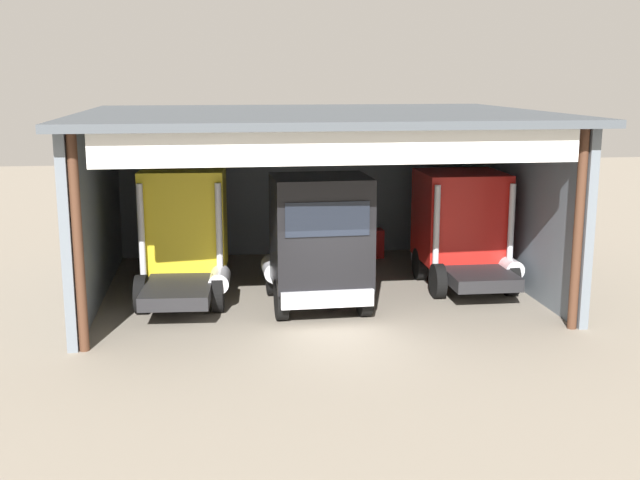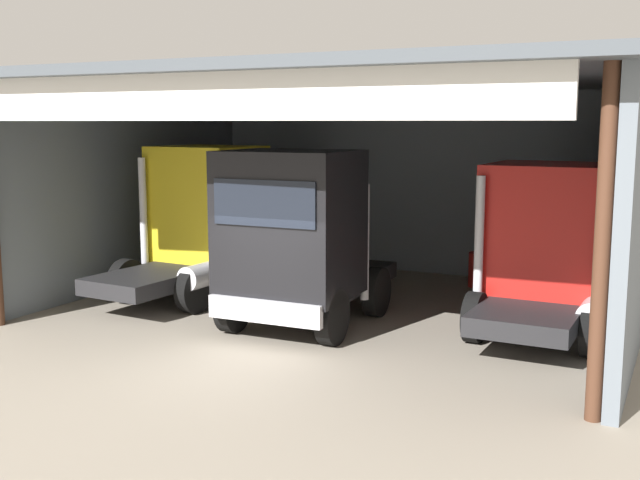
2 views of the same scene
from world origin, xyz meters
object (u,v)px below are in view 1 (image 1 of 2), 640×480
at_px(truck_yellow_yard_outside, 185,232).
at_px(truck_red_center_right_bay, 462,225).
at_px(oil_drum, 363,246).
at_px(tool_cart, 370,243).
at_px(truck_black_center_left_bay, 318,241).

bearing_deg(truck_yellow_yard_outside, truck_red_center_right_bay, 5.50).
bearing_deg(oil_drum, tool_cart, 39.12).
bearing_deg(truck_yellow_yard_outside, oil_drum, 37.38).
bearing_deg(oil_drum, truck_yellow_yard_outside, -146.45).
bearing_deg(truck_black_center_left_bay, tool_cart, -115.26).
bearing_deg(truck_red_center_right_bay, tool_cart, 118.16).
height_order(truck_red_center_right_bay, tool_cart, truck_red_center_right_bay).
xyz_separation_m(truck_yellow_yard_outside, tool_cart, (6.31, 4.23, -1.40)).
bearing_deg(truck_red_center_right_bay, truck_yellow_yard_outside, -177.30).
height_order(truck_yellow_yard_outside, truck_black_center_left_bay, truck_black_center_left_bay).
height_order(truck_yellow_yard_outside, oil_drum, truck_yellow_yard_outside).
xyz_separation_m(truck_red_center_right_bay, tool_cart, (-2.04, 3.99, -1.34)).
bearing_deg(truck_black_center_left_bay, oil_drum, -113.58).
distance_m(truck_yellow_yard_outside, oil_drum, 7.34).
relative_size(truck_black_center_left_bay, tool_cart, 5.10).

